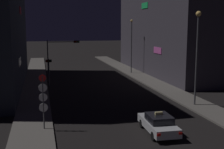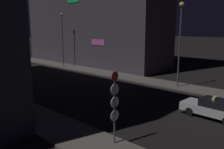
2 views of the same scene
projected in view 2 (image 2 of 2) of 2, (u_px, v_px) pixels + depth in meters
sidewalk_right at (81, 69)px, 37.87m from camera, size 3.06×63.44×0.17m
taxi at (213, 108)px, 17.49m from camera, size 1.96×4.51×1.62m
traffic_light_overhead at (0, 48)px, 28.38m from camera, size 4.57×0.42×5.81m
sign_pole_left at (115, 103)px, 12.98m from camera, size 0.64×0.10×4.10m
street_lamp_near_block at (180, 32)px, 25.11m from camera, size 0.51×0.51×8.96m
street_lamp_far_block at (62, 35)px, 39.16m from camera, size 0.42×0.42×8.65m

